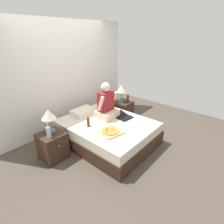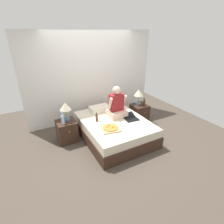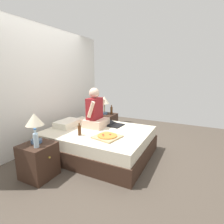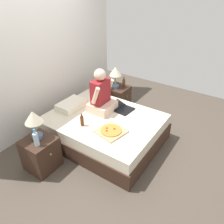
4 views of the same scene
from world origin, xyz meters
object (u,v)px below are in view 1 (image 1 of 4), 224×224
nightstand_left (53,146)px  person_seated (106,105)px  lamp_on_left_nightstand (49,116)px  water_bottle (48,132)px  lamp_on_right_nightstand (121,90)px  nightstand_right (123,111)px  beer_bottle (128,99)px  bed (107,132)px  pizza_box (110,132)px  beer_bottle_on_bed (88,122)px  laptop (123,116)px

nightstand_left → person_seated: (1.25, -0.23, 0.51)m
nightstand_left → lamp_on_left_nightstand: lamp_on_left_nightstand is taller
water_bottle → lamp_on_right_nightstand: size_ratio=0.61×
nightstand_right → beer_bottle: bearing=-55.0°
bed → lamp_on_right_nightstand: size_ratio=4.27×
bed → lamp_on_right_nightstand: lamp_on_right_nightstand is taller
person_seated → lamp_on_left_nightstand: bearing=167.0°
nightstand_left → nightstand_right: 2.15m
lamp_on_left_nightstand → pizza_box: bearing=-46.1°
water_bottle → beer_bottle_on_bed: 0.79m
nightstand_right → beer_bottle: (0.07, -0.10, 0.36)m
pizza_box → water_bottle: bearing=143.5°
person_seated → pizza_box: bearing=-131.2°
water_bottle → person_seated: 1.34m
nightstand_left → laptop: (1.48, -0.53, 0.24)m
bed → water_bottle: bearing=165.0°
lamp_on_left_nightstand → beer_bottle: (2.18, -0.15, -0.23)m
nightstand_left → water_bottle: (-0.08, -0.09, 0.37)m
water_bottle → pizza_box: water_bottle is taller
lamp_on_right_nightstand → person_seated: size_ratio=0.58×
nightstand_right → water_bottle: bearing=-177.7°
lamp_on_left_nightstand → person_seated: 1.24m
water_bottle → beer_bottle: (2.30, -0.01, -0.02)m
beer_bottle → beer_bottle_on_bed: beer_bottle is taller
nightstand_right → lamp_on_right_nightstand: (-0.03, 0.05, 0.59)m
nightstand_left → nightstand_right: bearing=0.0°
lamp_on_right_nightstand → pizza_box: bearing=-149.1°
nightstand_left → lamp_on_right_nightstand: size_ratio=1.17×
person_seated → laptop: (0.23, -0.30, -0.27)m
pizza_box → beer_bottle: bearing=24.2°
laptop → pizza_box: bearing=-162.7°
nightstand_right → nightstand_left: bearing=180.0°
bed → nightstand_right: size_ratio=3.66×
lamp_on_left_nightstand → water_bottle: (-0.12, -0.14, -0.22)m
beer_bottle → laptop: bearing=-150.0°
beer_bottle → pizza_box: (-1.42, -0.64, -0.12)m
laptop → pizza_box: laptop is taller
lamp_on_right_nightstand → beer_bottle: lamp_on_right_nightstand is taller
laptop → beer_bottle_on_bed: bearing=160.9°
water_bottle → lamp_on_right_nightstand: lamp_on_right_nightstand is taller
beer_bottle → lamp_on_left_nightstand: bearing=176.1°
beer_bottle_on_bed → laptop: bearing=-19.1°
bed → laptop: (0.40, -0.13, 0.27)m
beer_bottle_on_bed → water_bottle: bearing=167.8°
nightstand_left → beer_bottle_on_bed: beer_bottle_on_bed is taller
lamp_on_right_nightstand → pizza_box: size_ratio=0.96×
lamp_on_right_nightstand → beer_bottle: size_ratio=1.96×
water_bottle → beer_bottle: size_ratio=1.20×
water_bottle → beer_bottle_on_bed: water_bottle is taller
beer_bottle → beer_bottle_on_bed: size_ratio=1.05×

